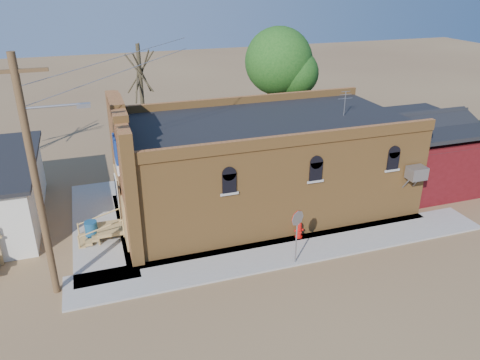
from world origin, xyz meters
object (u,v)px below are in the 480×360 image
object	(u,v)px
utility_pole	(37,178)
fire_hydrant	(299,230)
trash_barrel	(91,230)
stop_sign	(297,223)
brick_bar	(258,165)

from	to	relation	value
utility_pole	fire_hydrant	size ratio (longest dim) A/B	11.59
fire_hydrant	trash_barrel	size ratio (longest dim) A/B	0.89
fire_hydrant	utility_pole	bearing A→B (deg)	-158.64
fire_hydrant	stop_sign	world-z (taller)	stop_sign
fire_hydrant	stop_sign	distance (m)	2.54
brick_bar	utility_pole	distance (m)	10.96
utility_pole	trash_barrel	size ratio (longest dim) A/B	10.34
utility_pole	stop_sign	distance (m)	9.89
utility_pole	fire_hydrant	bearing A→B (deg)	3.28
stop_sign	brick_bar	bearing A→B (deg)	85.60
fire_hydrant	trash_barrel	xyz separation A→B (m)	(-8.99, 2.88, 0.05)
utility_pole	fire_hydrant	distance (m)	11.28
trash_barrel	fire_hydrant	bearing A→B (deg)	-17.79
brick_bar	trash_barrel	distance (m)	8.60
utility_pole	trash_barrel	bearing A→B (deg)	67.83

